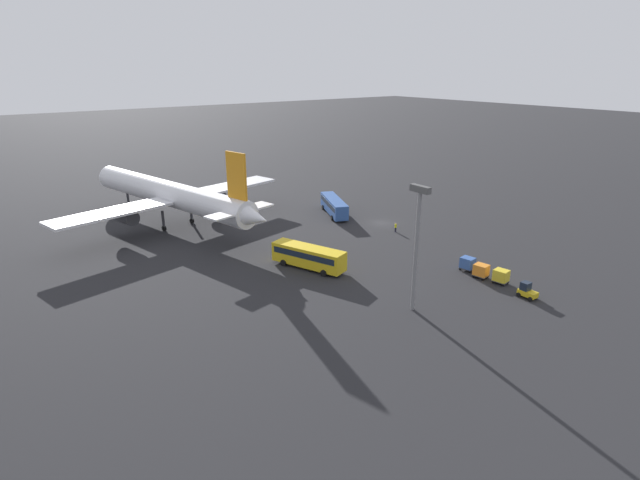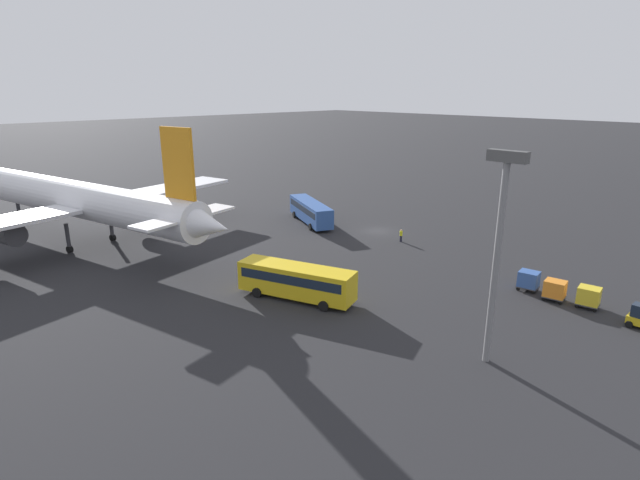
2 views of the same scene
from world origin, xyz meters
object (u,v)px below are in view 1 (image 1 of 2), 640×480
at_px(baggage_tug, 527,291).
at_px(cargo_cart_yellow, 501,276).
at_px(worker_person, 396,227).
at_px(cargo_cart_orange, 481,270).
at_px(shuttle_bus_near, 334,205).
at_px(shuttle_bus_far, 308,255).
at_px(cargo_cart_blue, 468,263).
at_px(airplane, 171,195).

bearing_deg(baggage_tug, cargo_cart_yellow, -12.97).
relative_size(worker_person, cargo_cart_orange, 0.78).
bearing_deg(shuttle_bus_near, shuttle_bus_far, 158.07).
relative_size(shuttle_bus_near, worker_person, 7.38).
bearing_deg(shuttle_bus_far, shuttle_bus_near, -65.83).
bearing_deg(cargo_cart_blue, shuttle_bus_far, 50.95).
relative_size(shuttle_bus_far, cargo_cart_yellow, 5.47).
height_order(airplane, shuttle_bus_far, airplane).
distance_m(cargo_cart_yellow, cargo_cart_orange, 2.97).
bearing_deg(shuttle_bus_far, cargo_cart_blue, -149.17).
bearing_deg(cargo_cart_blue, baggage_tug, 173.70).
height_order(shuttle_bus_far, worker_person, shuttle_bus_far).
distance_m(shuttle_bus_far, worker_person, 23.41).
distance_m(cargo_cart_orange, cargo_cart_blue, 2.99).
xyz_separation_m(airplane, shuttle_bus_near, (-12.64, -29.42, -4.10)).
xyz_separation_m(shuttle_bus_near, baggage_tug, (-45.95, 3.48, -1.04)).
relative_size(shuttle_bus_far, worker_person, 6.98).
height_order(cargo_cart_yellow, cargo_cart_orange, same).
xyz_separation_m(shuttle_bus_far, cargo_cart_yellow, (-20.88, -18.45, -0.83)).
xyz_separation_m(airplane, shuttle_bus_far, (-33.00, -8.54, -4.06)).
bearing_deg(baggage_tug, shuttle_bus_far, 33.95).
bearing_deg(airplane, cargo_cart_yellow, -166.02).
distance_m(shuttle_bus_far, cargo_cart_orange, 25.35).
relative_size(cargo_cart_orange, cargo_cart_blue, 1.00).
bearing_deg(airplane, baggage_tug, -168.76).
height_order(airplane, cargo_cart_blue, airplane).
bearing_deg(baggage_tug, cargo_cart_orange, -3.84).
distance_m(shuttle_bus_near, cargo_cart_orange, 38.45).
relative_size(shuttle_bus_near, baggage_tug, 5.34).
xyz_separation_m(baggage_tug, worker_person, (30.13, -5.55, -0.07)).
bearing_deg(cargo_cart_orange, worker_person, -12.71).
xyz_separation_m(airplane, cargo_cart_yellow, (-53.88, -27.00, -4.89)).
xyz_separation_m(shuttle_bus_near, cargo_cart_orange, (-38.33, 3.00, -0.79)).
xyz_separation_m(baggage_tug, cargo_cart_blue, (10.54, -1.16, 0.25)).
bearing_deg(shuttle_bus_far, cargo_cart_yellow, -158.66).
xyz_separation_m(airplane, worker_person, (-28.46, -31.48, -5.21)).
xyz_separation_m(shuttle_bus_far, baggage_tug, (-25.59, -17.39, -1.08)).
height_order(airplane, cargo_cart_orange, airplane).
height_order(shuttle_bus_far, cargo_cart_orange, shuttle_bus_far).
height_order(airplane, baggage_tug, airplane).
bearing_deg(cargo_cart_orange, shuttle_bus_near, -4.48).
distance_m(shuttle_bus_near, shuttle_bus_far, 29.16).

